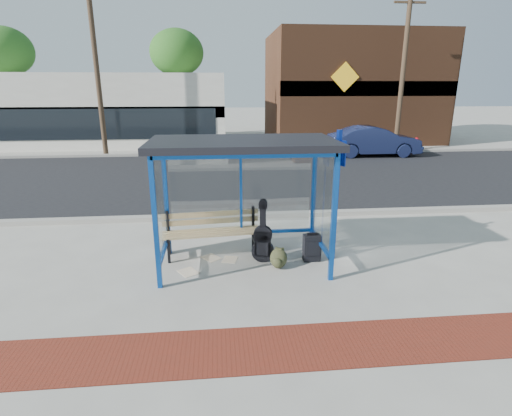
{
  "coord_description": "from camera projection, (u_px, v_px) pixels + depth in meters",
  "views": [
    {
      "loc": [
        -0.45,
        -7.06,
        3.32
      ],
      "look_at": [
        0.25,
        0.2,
        1.09
      ],
      "focal_mm": 28.0,
      "sensor_mm": 36.0,
      "label": 1
    }
  ],
  "objects": [
    {
      "name": "newspaper_c",
      "position": [
        211.0,
        258.0,
        8.06
      ],
      "size": [
        0.45,
        0.46,
        0.01
      ],
      "primitive_type": "cube",
      "rotation": [
        0.0,
        0.0,
        2.22
      ],
      "color": "white",
      "rests_on": "ground"
    },
    {
      "name": "tree_mid",
      "position": [
        177.0,
        53.0,
        26.81
      ],
      "size": [
        3.6,
        3.6,
        7.03
      ],
      "color": "#4C3826",
      "rests_on": "ground"
    },
    {
      "name": "utility_pole_east",
      "position": [
        403.0,
        70.0,
        20.12
      ],
      "size": [
        1.6,
        0.24,
        8.0
      ],
      "color": "#4C3826",
      "rests_on": "ground"
    },
    {
      "name": "guitar_bag",
      "position": [
        263.0,
        241.0,
        7.78
      ],
      "size": [
        0.45,
        0.2,
        1.2
      ],
      "rotation": [
        0.0,
        0.0,
        -0.18
      ],
      "color": "black",
      "rests_on": "ground"
    },
    {
      "name": "utility_pole_west",
      "position": [
        97.0,
        69.0,
        18.74
      ],
      "size": [
        1.6,
        0.24,
        8.0
      ],
      "color": "#4C3826",
      "rests_on": "ground"
    },
    {
      "name": "fire_hydrant",
      "position": [
        416.0,
        143.0,
        21.65
      ],
      "size": [
        0.3,
        0.2,
        0.68
      ],
      "rotation": [
        0.0,
        0.0,
        0.41
      ],
      "color": "#B80D16",
      "rests_on": "ground"
    },
    {
      "name": "bench",
      "position": [
        212.0,
        230.0,
        8.11
      ],
      "size": [
        2.01,
        0.66,
        0.93
      ],
      "rotation": [
        0.0,
        0.0,
        0.1
      ],
      "color": "black",
      "rests_on": "ground"
    },
    {
      "name": "bus_shelter",
      "position": [
        243.0,
        159.0,
        7.2
      ],
      "size": [
        3.3,
        1.8,
        2.42
      ],
      "color": "#0E429C",
      "rests_on": "ground"
    },
    {
      "name": "far_sidewalk",
      "position": [
        226.0,
        149.0,
        22.01
      ],
      "size": [
        60.0,
        4.0,
        0.01
      ],
      "primitive_type": "cube",
      "color": "#B2ADA0",
      "rests_on": "ground"
    },
    {
      "name": "newspaper_a",
      "position": [
        230.0,
        260.0,
        7.97
      ],
      "size": [
        0.35,
        0.4,
        0.01
      ],
      "primitive_type": "cube",
      "rotation": [
        0.0,
        0.0,
        1.34
      ],
      "color": "white",
      "rests_on": "ground"
    },
    {
      "name": "newspaper_b",
      "position": [
        188.0,
        272.0,
        7.44
      ],
      "size": [
        0.45,
        0.48,
        0.01
      ],
      "primitive_type": "cube",
      "rotation": [
        0.0,
        0.0,
        -1.02
      ],
      "color": "white",
      "rests_on": "ground"
    },
    {
      "name": "suitcase",
      "position": [
        312.0,
        248.0,
        7.87
      ],
      "size": [
        0.34,
        0.23,
        0.59
      ],
      "rotation": [
        0.0,
        0.0,
        0.03
      ],
      "color": "black",
      "rests_on": "ground"
    },
    {
      "name": "storefront_white",
      "position": [
        70.0,
        110.0,
        23.44
      ],
      "size": [
        18.0,
        6.04,
        4.0
      ],
      "color": "silver",
      "rests_on": "ground"
    },
    {
      "name": "backpack",
      "position": [
        278.0,
        259.0,
        7.57
      ],
      "size": [
        0.39,
        0.37,
        0.39
      ],
      "rotation": [
        0.0,
        0.0,
        -0.35
      ],
      "color": "#2B2D19",
      "rests_on": "ground"
    },
    {
      "name": "brick_paver_strip",
      "position": [
        257.0,
        349.0,
        5.26
      ],
      "size": [
        60.0,
        1.0,
        0.01
      ],
      "primitive_type": "cube",
      "color": "maroon",
      "rests_on": "ground"
    },
    {
      "name": "curb_near",
      "position": [
        237.0,
        216.0,
        10.48
      ],
      "size": [
        60.0,
        0.25,
        0.12
      ],
      "primitive_type": "cube",
      "color": "gray",
      "rests_on": "ground"
    },
    {
      "name": "curb_far",
      "position": [
        227.0,
        154.0,
        20.19
      ],
      "size": [
        60.0,
        0.25,
        0.12
      ],
      "primitive_type": "cube",
      "color": "gray",
      "rests_on": "ground"
    },
    {
      "name": "parked_car",
      "position": [
        374.0,
        141.0,
        19.69
      ],
      "size": [
        4.46,
        1.66,
        1.46
      ],
      "primitive_type": "imported",
      "rotation": [
        0.0,
        0.0,
        1.54
      ],
      "color": "#1A2249",
      "rests_on": "ground"
    },
    {
      "name": "street_asphalt",
      "position": [
        230.0,
        176.0,
        15.35
      ],
      "size": [
        60.0,
        10.0,
        0.0
      ],
      "primitive_type": "cube",
      "color": "black",
      "rests_on": "ground"
    },
    {
      "name": "ground",
      "position": [
        244.0,
        265.0,
        7.74
      ],
      "size": [
        120.0,
        120.0,
        0.0
      ],
      "primitive_type": "plane",
      "color": "#B2ADA0",
      "rests_on": "ground"
    },
    {
      "name": "storefront_brown",
      "position": [
        350.0,
        88.0,
        25.14
      ],
      "size": [
        10.0,
        7.08,
        6.4
      ],
      "color": "#59331E",
      "rests_on": "ground"
    },
    {
      "name": "tree_left",
      "position": [
        5.0,
        52.0,
        25.79
      ],
      "size": [
        3.6,
        3.6,
        7.03
      ],
      "color": "#4C3826",
      "rests_on": "ground"
    },
    {
      "name": "tree_right",
      "position": [
        398.0,
        55.0,
        28.24
      ],
      "size": [
        3.6,
        3.6,
        7.03
      ],
      "color": "#4C3826",
      "rests_on": "ground"
    },
    {
      "name": "sign_post",
      "position": [
        337.0,
        189.0,
        7.66
      ],
      "size": [
        0.16,
        0.31,
        2.56
      ],
      "rotation": [
        0.0,
        0.0,
        0.33
      ],
      "color": "navy",
      "rests_on": "ground"
    }
  ]
}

